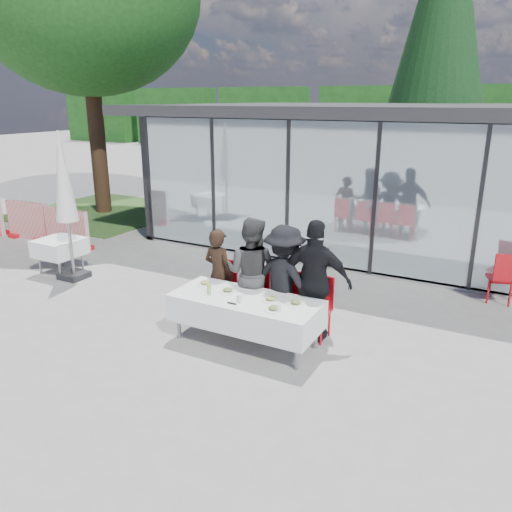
{
  "coord_description": "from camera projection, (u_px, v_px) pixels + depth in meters",
  "views": [
    {
      "loc": [
        3.62,
        -5.9,
        3.58
      ],
      "look_at": [
        -0.2,
        1.2,
        1.03
      ],
      "focal_mm": 35.0,
      "sensor_mm": 36.0,
      "label": 1
    }
  ],
  "objects": [
    {
      "name": "diner_b",
      "position": [
        251.0,
        273.0,
        8.01
      ],
      "size": [
        0.96,
        0.96,
        1.82
      ],
      "primitive_type": "imported",
      "rotation": [
        0.0,
        0.0,
        3.23
      ],
      "color": "#434343",
      "rests_on": "ground"
    },
    {
      "name": "treeline",
      "position": [
        432.0,
        122.0,
        31.42
      ],
      "size": [
        62.5,
        2.0,
        4.4
      ],
      "color": "#133D13",
      "rests_on": "ground"
    },
    {
      "name": "plate_c",
      "position": [
        271.0,
        299.0,
        7.31
      ],
      "size": [
        0.28,
        0.28,
        0.07
      ],
      "color": "white",
      "rests_on": "dining_table"
    },
    {
      "name": "plate_d",
      "position": [
        296.0,
        303.0,
        7.17
      ],
      "size": [
        0.28,
        0.28,
        0.07
      ],
      "color": "white",
      "rests_on": "dining_table"
    },
    {
      "name": "pavilion",
      "position": [
        457.0,
        156.0,
        12.97
      ],
      "size": [
        14.8,
        8.8,
        3.44
      ],
      "color": "gray",
      "rests_on": "ground"
    },
    {
      "name": "grass_patch",
      "position": [
        104.0,
        211.0,
        16.54
      ],
      "size": [
        5.0,
        5.0,
        0.02
      ],
      "primitive_type": "cube",
      "color": "#385926",
      "rests_on": "ground"
    },
    {
      "name": "folded_eyeglasses",
      "position": [
        232.0,
        303.0,
        7.2
      ],
      "size": [
        0.14,
        0.03,
        0.01
      ],
      "primitive_type": "cube",
      "color": "black",
      "rests_on": "dining_table"
    },
    {
      "name": "drinking_glasses",
      "position": [
        259.0,
        303.0,
        7.09
      ],
      "size": [
        0.74,
        0.12,
        0.1
      ],
      "color": "silver",
      "rests_on": "dining_table"
    },
    {
      "name": "market_umbrella",
      "position": [
        64.0,
        186.0,
        9.85
      ],
      "size": [
        0.5,
        0.5,
        3.0
      ],
      "color": "black",
      "rests_on": "ground"
    },
    {
      "name": "ground",
      "position": [
        230.0,
        343.0,
        7.66
      ],
      "size": [
        90.0,
        90.0,
        0.0
      ],
      "primitive_type": "plane",
      "color": "gray",
      "rests_on": "ground"
    },
    {
      "name": "diner_chair_d",
      "position": [
        317.0,
        304.0,
        7.73
      ],
      "size": [
        0.44,
        0.44,
        0.97
      ],
      "color": "red",
      "rests_on": "ground"
    },
    {
      "name": "plate_b",
      "position": [
        228.0,
        290.0,
        7.64
      ],
      "size": [
        0.28,
        0.28,
        0.07
      ],
      "color": "white",
      "rests_on": "dining_table"
    },
    {
      "name": "diner_chair_b",
      "position": [
        255.0,
        292.0,
        8.23
      ],
      "size": [
        0.44,
        0.44,
        0.97
      ],
      "color": "red",
      "rests_on": "ground"
    },
    {
      "name": "diner_d",
      "position": [
        315.0,
        282.0,
        7.5
      ],
      "size": [
        1.24,
        1.24,
        1.9
      ],
      "primitive_type": "imported",
      "rotation": [
        0.0,
        0.0,
        3.26
      ],
      "color": "black",
      "rests_on": "ground"
    },
    {
      "name": "diner_chair_c",
      "position": [
        287.0,
        298.0,
        7.96
      ],
      "size": [
        0.44,
        0.44,
        0.97
      ],
      "color": "red",
      "rests_on": "ground"
    },
    {
      "name": "plate_a",
      "position": [
        205.0,
        283.0,
        7.94
      ],
      "size": [
        0.28,
        0.28,
        0.07
      ],
      "color": "white",
      "rests_on": "dining_table"
    },
    {
      "name": "conifer_tree",
      "position": [
        442.0,
        23.0,
        16.55
      ],
      "size": [
        4.0,
        4.0,
        10.5
      ],
      "color": "#382316",
      "rests_on": "ground"
    },
    {
      "name": "dining_table",
      "position": [
        246.0,
        311.0,
        7.49
      ],
      "size": [
        2.26,
        0.96,
        0.75
      ],
      "color": "white",
      "rests_on": "ground"
    },
    {
      "name": "diner_chair_a",
      "position": [
        223.0,
        285.0,
        8.51
      ],
      "size": [
        0.44,
        0.44,
        0.97
      ],
      "color": "red",
      "rests_on": "ground"
    },
    {
      "name": "spare_table_left",
      "position": [
        59.0,
        248.0,
        10.61
      ],
      "size": [
        0.86,
        0.86,
        0.74
      ],
      "color": "white",
      "rests_on": "ground"
    },
    {
      "name": "diner_a",
      "position": [
        219.0,
        274.0,
        8.33
      ],
      "size": [
        0.64,
        0.64,
        1.56
      ],
      "primitive_type": "imported",
      "rotation": [
        0.0,
        0.0,
        3.01
      ],
      "color": "black",
      "rests_on": "ground"
    },
    {
      "name": "spare_chair_b",
      "position": [
        504.0,
        276.0,
        8.96
      ],
      "size": [
        0.56,
        0.56,
        0.97
      ],
      "color": "red",
      "rests_on": "ground"
    },
    {
      "name": "plate_extra",
      "position": [
        274.0,
        309.0,
        6.97
      ],
      "size": [
        0.28,
        0.28,
        0.07
      ],
      "color": "white",
      "rests_on": "dining_table"
    },
    {
      "name": "juice_bottle",
      "position": [
        209.0,
        289.0,
        7.55
      ],
      "size": [
        0.06,
        0.06,
        0.16
      ],
      "primitive_type": "cylinder",
      "color": "#8ABD4E",
      "rests_on": "dining_table"
    },
    {
      "name": "diner_c",
      "position": [
        284.0,
        280.0,
        7.76
      ],
      "size": [
        1.35,
        1.35,
        1.76
      ],
      "primitive_type": "imported",
      "rotation": [
        0.0,
        0.0,
        2.93
      ],
      "color": "black",
      "rests_on": "ground"
    }
  ]
}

